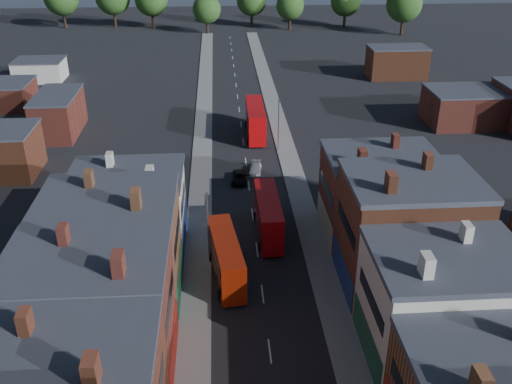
{
  "coord_description": "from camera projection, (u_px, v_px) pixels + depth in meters",
  "views": [
    {
      "loc": [
        -3.67,
        -21.02,
        34.09
      ],
      "look_at": [
        0.0,
        33.58,
        6.35
      ],
      "focal_mm": 40.0,
      "sensor_mm": 36.0,
      "label": 1
    }
  ],
  "objects": [
    {
      "name": "lamp_post_3",
      "position": [
        279.0,
        122.0,
        85.92
      ],
      "size": [
        0.25,
        0.7,
        8.12
      ],
      "color": "slate",
      "rests_on": "ground"
    },
    {
      "name": "bus_1",
      "position": [
        268.0,
        215.0,
        64.69
      ],
      "size": [
        2.82,
        10.73,
        4.62
      ],
      "rotation": [
        0.0,
        0.0,
        0.01
      ],
      "color": "#B20A0D",
      "rests_on": "ground"
    },
    {
      "name": "pavement_east",
      "position": [
        295.0,
        178.0,
        79.2
      ],
      "size": [
        3.0,
        200.0,
        0.12
      ],
      "primitive_type": "cube",
      "color": "gray",
      "rests_on": "ground"
    },
    {
      "name": "car_3",
      "position": [
        256.0,
        168.0,
        80.71
      ],
      "size": [
        2.11,
        4.13,
        1.15
      ],
      "primitive_type": "imported",
      "rotation": [
        0.0,
        0.0,
        -0.13
      ],
      "color": "silver",
      "rests_on": "ground"
    },
    {
      "name": "bus_2",
      "position": [
        255.0,
        120.0,
        92.38
      ],
      "size": [
        3.09,
        11.92,
        5.14
      ],
      "rotation": [
        0.0,
        0.0,
        -0.01
      ],
      "color": "#BD080A",
      "rests_on": "ground"
    },
    {
      "name": "car_2",
      "position": [
        240.0,
        178.0,
        77.89
      ],
      "size": [
        2.48,
        4.75,
        1.28
      ],
      "primitive_type": "imported",
      "rotation": [
        0.0,
        0.0,
        -0.08
      ],
      "color": "black",
      "rests_on": "ground"
    },
    {
      "name": "lamp_post_2",
      "position": [
        208.0,
        223.0,
        58.6
      ],
      "size": [
        0.25,
        0.7,
        8.12
      ],
      "color": "slate",
      "rests_on": "ground"
    },
    {
      "name": "pavement_west",
      "position": [
        201.0,
        180.0,
        78.42
      ],
      "size": [
        3.0,
        200.0,
        0.12
      ],
      "primitive_type": "cube",
      "color": "gray",
      "rests_on": "ground"
    },
    {
      "name": "bus_0",
      "position": [
        226.0,
        257.0,
        57.06
      ],
      "size": [
        3.72,
        10.66,
        4.51
      ],
      "rotation": [
        0.0,
        0.0,
        0.13
      ],
      "color": "#9E1F09",
      "rests_on": "ground"
    }
  ]
}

